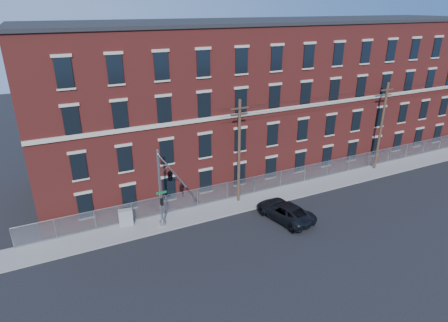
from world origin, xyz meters
name	(u,v)px	position (x,y,z in m)	size (l,w,h in m)	color
ground	(248,235)	(0.00, 0.00, 0.00)	(140.00, 140.00, 0.00)	black
sidewalk	(323,184)	(12.00, 5.00, 0.06)	(65.00, 3.00, 0.12)	gray
mill_building	(281,92)	(12.00, 13.93, 8.15)	(55.30, 14.32, 16.30)	maroon
chain_link_fence	(316,171)	(12.00, 6.30, 1.06)	(59.06, 0.06, 1.85)	#A5A8AD
traffic_signal_mast	(168,180)	(-6.00, 2.18, 5.39)	(0.90, 6.75, 7.00)	#9EA0A5
utility_pole_near	(239,150)	(2.00, 5.60, 5.34)	(1.80, 0.28, 10.00)	#4C3326
utility_pole_mid	(381,125)	(20.00, 5.60, 5.34)	(1.80, 0.28, 10.00)	#4C3326
overhead_wires	(387,92)	(20.00, 5.60, 9.12)	(40.00, 0.62, 0.62)	black
pickup_truck	(285,211)	(4.19, 0.90, 0.79)	(2.61, 5.66, 1.57)	black
utility_cabinet	(126,218)	(-8.82, 5.88, 0.85)	(1.17, 0.58, 1.46)	gray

